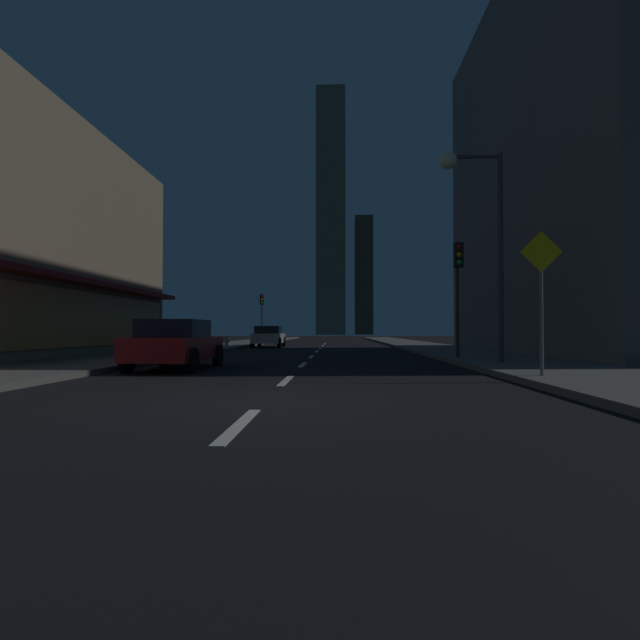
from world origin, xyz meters
The scene contains 14 objects.
ground_plane centered at (0.00, 32.00, -0.05)m, with size 78.00×136.00×0.10m, color black.
sidewalk_right centered at (7.00, 32.00, 0.07)m, with size 4.00×76.00×0.15m, color #605E59.
sidewalk_left centered at (-7.00, 32.00, 0.07)m, with size 4.00×76.00×0.15m, color #605E59.
lane_marking_center centered at (0.00, 16.20, 0.01)m, with size 0.16×38.60×0.01m.
building_apartment_right centered at (14.50, 16.00, 9.09)m, with size 11.00×20.00×18.17m, color slate.
skyscraper_distant_tall centered at (-0.95, 129.40, 34.26)m, with size 8.06×6.79×68.52m, color #635E4A.
skyscraper_distant_mid centered at (8.89, 143.62, 17.91)m, with size 5.32×7.94×35.81m, color #333026.
car_parked_near centered at (-3.60, 6.54, 0.74)m, with size 1.98×4.24×1.45m.
car_parked_far centered at (-3.60, 25.92, 0.74)m, with size 1.98×4.24×1.45m.
fire_hydrant_far_left centered at (-5.90, 23.15, 0.45)m, with size 0.42×0.30×0.65m.
traffic_light_near_right centered at (5.50, 10.15, 3.19)m, with size 0.32×0.48×4.20m.
traffic_light_far_left centered at (-5.50, 35.03, 3.19)m, with size 0.32×0.48×4.20m.
street_lamp_right centered at (5.38, 7.61, 5.07)m, with size 1.96×0.56×6.58m.
pedestrian_crossing_sign centered at (5.60, 3.08, 2.02)m, with size 0.91×0.08×3.15m.
Camera 1 is at (1.18, -7.86, 1.13)m, focal length 27.82 mm.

